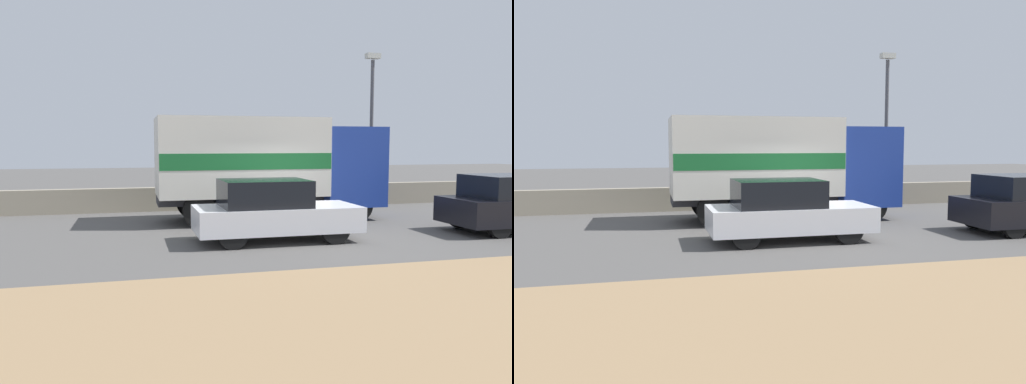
{
  "view_description": "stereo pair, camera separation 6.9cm",
  "coord_description": "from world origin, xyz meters",
  "views": [
    {
      "loc": [
        -3.72,
        -12.03,
        2.41
      ],
      "look_at": [
        -0.34,
        1.47,
        1.06
      ],
      "focal_mm": 35.0,
      "sensor_mm": 36.0,
      "label": 1
    },
    {
      "loc": [
        -3.66,
        -12.05,
        2.41
      ],
      "look_at": [
        -0.34,
        1.47,
        1.06
      ],
      "focal_mm": 35.0,
      "sensor_mm": 36.0,
      "label": 2
    }
  ],
  "objects": [
    {
      "name": "car_hatchback",
      "position": [
        -0.35,
        -0.26,
        0.76
      ],
      "size": [
        4.06,
        1.71,
        1.53
      ],
      "color": "silver",
      "rests_on": "ground_plane"
    },
    {
      "name": "box_truck",
      "position": [
        0.38,
        3.2,
        1.84
      ],
      "size": [
        7.06,
        2.53,
        3.2
      ],
      "color": "navy",
      "rests_on": "ground_plane"
    },
    {
      "name": "ground_plane",
      "position": [
        0.0,
        0.0,
        0.0
      ],
      "size": [
        80.0,
        80.0,
        0.0
      ],
      "primitive_type": "plane",
      "color": "#514F4C"
    },
    {
      "name": "dirt_shoulder_foreground",
      "position": [
        0.0,
        -5.77,
        0.02
      ],
      "size": [
        60.0,
        5.02,
        0.04
      ],
      "color": "#937551",
      "rests_on": "ground_plane"
    },
    {
      "name": "stone_wall_backdrop",
      "position": [
        0.0,
        6.16,
        0.42
      ],
      "size": [
        60.0,
        0.35,
        0.85
      ],
      "color": "gray",
      "rests_on": "ground_plane"
    },
    {
      "name": "street_lamp",
      "position": [
        5.39,
        5.85,
        3.47
      ],
      "size": [
        0.56,
        0.28,
        5.88
      ],
      "color": "#4C4C51",
      "rests_on": "ground_plane"
    }
  ]
}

